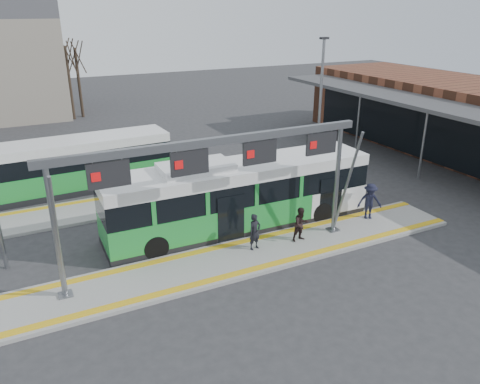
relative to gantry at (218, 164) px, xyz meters
The scene contains 14 objects.
ground 4.32m from the gantry, 36.20° to the right, with size 120.00×120.00×0.00m, color #2D2D30.
platform_main 4.25m from the gantry, 36.20° to the right, with size 22.00×3.00×0.15m, color gray.
platform_second 9.55m from the gantry, 115.25° to the left, with size 20.00×3.00×0.15m, color gray.
tactile_main 4.16m from the gantry, 36.20° to the right, with size 22.00×2.65×0.02m.
tactile_second 10.47m from the gantry, 112.32° to the left, with size 20.00×0.35×0.02m.
gantry is the anchor object (origin of this frame).
hero_bus 4.31m from the gantry, 50.04° to the left, with size 12.88×2.94×3.53m.
bg_bus_green 12.52m from the gantry, 112.43° to the left, with size 12.11×3.12×3.00m.
passenger_a 3.75m from the gantry, ahead, with size 0.59×0.39×1.62m, color black.
passenger_b 5.16m from the gantry, ahead, with size 0.77×0.60×1.58m, color black.
passenger_c 8.85m from the gantry, ahead, with size 1.18×0.68×1.83m, color black.
tree_left 31.30m from the gantry, 90.98° to the left, with size 1.40×1.40×7.31m.
tree_mid 30.70m from the gantry, 92.71° to the left, with size 1.40×1.40×7.59m.
lamp_east 11.23m from the gantry, 34.35° to the left, with size 0.50×0.25×8.40m.
Camera 1 is at (-7.24, -15.47, 9.93)m, focal length 35.00 mm.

